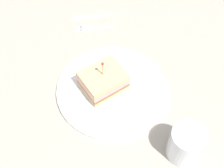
% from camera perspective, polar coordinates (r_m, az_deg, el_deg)
% --- Properties ---
extents(ground_plane, '(1.13, 1.13, 0.02)m').
position_cam_1_polar(ground_plane, '(0.81, 0.00, -1.62)').
color(ground_plane, '#9E9384').
extents(plate, '(0.28, 0.28, 0.01)m').
position_cam_1_polar(plate, '(0.80, 0.00, -1.03)').
color(plate, white).
rests_on(plate, ground_plane).
extents(sandwich_half_center, '(0.13, 0.13, 0.10)m').
position_cam_1_polar(sandwich_half_center, '(0.78, -1.61, 0.62)').
color(sandwich_half_center, tan).
rests_on(sandwich_half_center, plate).
extents(drink_glass, '(0.07, 0.07, 0.09)m').
position_cam_1_polar(drink_glass, '(0.71, 13.07, -10.67)').
color(drink_glass, beige).
rests_on(drink_glass, ground_plane).
extents(fork, '(0.05, 0.11, 0.00)m').
position_cam_1_polar(fork, '(0.94, -3.87, 10.07)').
color(fork, silver).
rests_on(fork, ground_plane).
extents(knife, '(0.06, 0.11, 0.00)m').
position_cam_1_polar(knife, '(0.98, -3.94, 12.05)').
color(knife, silver).
rests_on(knife, ground_plane).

